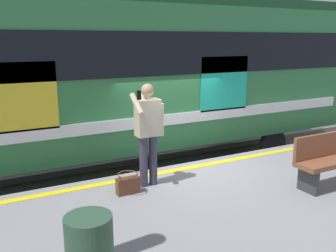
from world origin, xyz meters
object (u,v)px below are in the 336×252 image
train_carriage (112,72)px  handbag (128,184)px  bench (333,157)px  passenger (148,126)px

train_carriage → handbag: 3.46m
handbag → bench: (-3.25, 1.28, 0.33)m
train_carriage → handbag: size_ratio=32.83×
passenger → handbag: 1.01m
handbag → train_carriage: bearing=-105.9°
train_carriage → bench: train_carriage is taller
train_carriage → bench: bearing=119.5°
passenger → bench: 3.21m
passenger → bench: passenger is taller
passenger → bench: (-2.80, 1.47, -0.55)m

